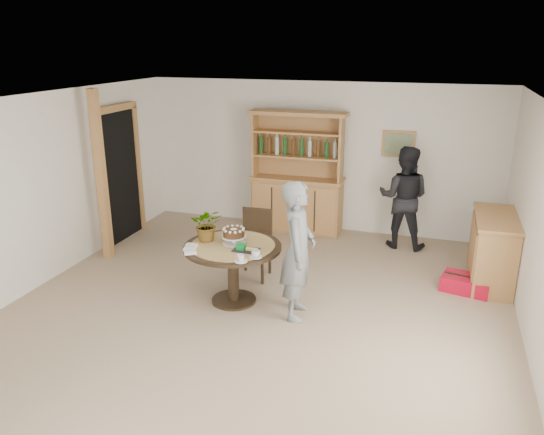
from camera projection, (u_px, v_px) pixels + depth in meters
The scene contains 17 objects.
ground at pixel (249, 322), 6.19m from camera, with size 7.00×7.00×0.00m, color tan.
room_shell at pixel (247, 177), 5.65m from camera, with size 6.04×7.04×2.52m.
doorway at pixel (119, 173), 8.50m from camera, with size 0.13×1.10×2.18m.
pine_post at pixel (101, 177), 7.66m from camera, with size 0.12×0.12×2.50m, color tan.
hutch at pixel (297, 191), 8.99m from camera, with size 1.62×0.54×2.04m.
sideboard at pixel (493, 250), 7.06m from camera, with size 0.54×1.26×0.94m.
dining_table at pixel (233, 257), 6.50m from camera, with size 1.20×1.20×0.76m.
dining_chair at pixel (255, 239), 7.27m from camera, with size 0.43×0.43×0.95m.
birthday_cake at pixel (234, 234), 6.45m from camera, with size 0.30×0.30×0.20m.
flower_vase at pixel (207, 224), 6.53m from camera, with size 0.38×0.33×0.42m, color #3F7233.
gift_tray at pixel (245, 248), 6.26m from camera, with size 0.30×0.20×0.08m.
coffee_cup_a at pixel (256, 254), 6.07m from camera, with size 0.15×0.15×0.09m.
coffee_cup_b at pixel (241, 259), 5.95m from camera, with size 0.15×0.15×0.08m.
napkins at pixel (191, 249), 6.28m from camera, with size 0.24×0.33×0.03m.
teen_boy at pixel (298, 251), 6.09m from camera, with size 0.60×0.40×1.65m, color slate.
adult_person at pixel (404, 197), 8.22m from camera, with size 0.78×0.61×1.61m, color black.
red_suitcase at pixel (466, 284), 6.93m from camera, with size 0.67×0.52×0.21m.
Camera 1 is at (1.92, -5.14, 3.12)m, focal length 35.00 mm.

